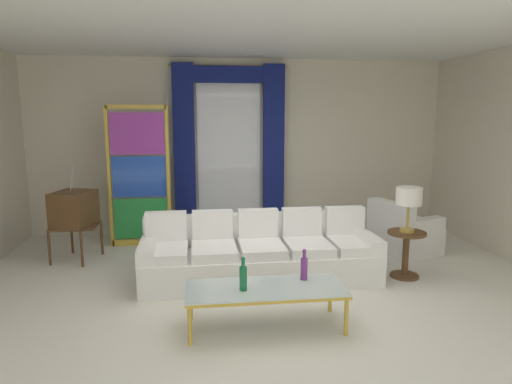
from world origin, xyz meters
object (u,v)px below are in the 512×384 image
couch_white_long (259,255)px  table_lamp_brass (409,198)px  bottle_crystal_tall (304,267)px  bottle_blue_decanter (243,277)px  coffee_table (266,290)px  vintage_tv (74,210)px  peacock_figurine (174,237)px  stained_glass_divider (139,179)px  round_side_table (406,250)px  armchair_white (402,234)px

couch_white_long → table_lamp_brass: bearing=-6.0°
bottle_crystal_tall → bottle_blue_decanter: bearing=-162.4°
coffee_table → vintage_tv: (-2.37, 2.38, 0.35)m
peacock_figurine → vintage_tv: bearing=-168.8°
couch_white_long → coffee_table: size_ratio=1.91×
couch_white_long → bottle_crystal_tall: 1.23m
couch_white_long → stained_glass_divider: stained_glass_divider is taller
vintage_tv → round_side_table: 4.54m
couch_white_long → stained_glass_divider: size_ratio=1.33×
bottle_crystal_tall → table_lamp_brass: (1.56, 0.98, 0.49)m
vintage_tv → armchair_white: vintage_tv is taller
couch_white_long → bottle_blue_decanter: 1.44m
coffee_table → peacock_figurine: bearing=111.0°
coffee_table → bottle_blue_decanter: (-0.22, -0.05, 0.17)m
stained_glass_divider → peacock_figurine: bearing=-34.9°
coffee_table → round_side_table: size_ratio=2.58×
round_side_table → bottle_crystal_tall: bearing=-147.9°
coffee_table → bottle_crystal_tall: bottle_crystal_tall is taller
bottle_blue_decanter → table_lamp_brass: bearing=28.3°
couch_white_long → bottle_blue_decanter: bearing=-104.0°
armchair_white → bottle_crystal_tall: bearing=-135.1°
couch_white_long → bottle_blue_decanter: (-0.34, -1.38, 0.24)m
couch_white_long → stained_glass_divider: bearing=134.6°
coffee_table → armchair_white: armchair_white is taller
vintage_tv → table_lamp_brass: 4.53m
bottle_crystal_tall → vintage_tv: size_ratio=0.24×
couch_white_long → peacock_figurine: (-1.14, 1.32, -0.09)m
round_side_table → vintage_tv: bearing=164.0°
couch_white_long → table_lamp_brass: size_ratio=5.14×
vintage_tv → peacock_figurine: 1.47m
bottle_blue_decanter → stained_glass_divider: stained_glass_divider is taller
armchair_white → peacock_figurine: (-3.41, 0.53, -0.07)m
coffee_table → stained_glass_divider: bearing=117.1°
vintage_tv → table_lamp_brass: size_ratio=2.36×
bottle_blue_decanter → round_side_table: bottle_blue_decanter is taller
bottle_blue_decanter → peacock_figurine: bottle_blue_decanter is taller
armchair_white → round_side_table: armchair_white is taller
round_side_table → bottle_blue_decanter: bearing=-151.7°
bottle_crystal_tall → armchair_white: (1.98, 1.97, -0.25)m
coffee_table → couch_white_long: bearing=84.8°
round_side_table → stained_glass_divider: bearing=151.8°
bottle_crystal_tall → table_lamp_brass: bearing=32.1°
couch_white_long → armchair_white: couch_white_long is taller
round_side_table → table_lamp_brass: size_ratio=1.04×
coffee_table → armchair_white: 3.20m
coffee_table → bottle_crystal_tall: (0.41, 0.16, 0.16)m
couch_white_long → table_lamp_brass: (1.85, -0.20, 0.72)m
coffee_table → peacock_figurine: 2.85m
armchair_white → table_lamp_brass: 1.30m
couch_white_long → bottle_crystal_tall: couch_white_long is taller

